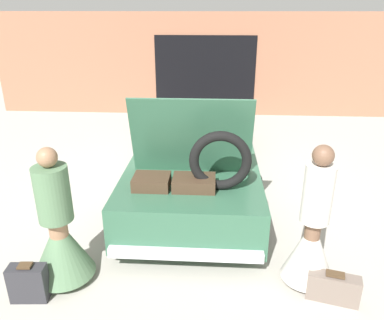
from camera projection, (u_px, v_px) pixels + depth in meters
ground_plane at (197, 177)px, 6.89m from camera, size 40.00×40.00×0.00m
garage_wall_back at (205, 65)px, 10.47m from camera, size 12.00×0.14×2.80m
car at (197, 149)px, 6.67m from camera, size 1.92×5.43×1.87m
person_left at (59, 236)px, 4.11m from camera, size 0.69×0.69×1.61m
person_right at (312, 238)px, 4.04m from camera, size 0.58×0.58×1.66m
suitcase_beside_left_person at (29, 283)px, 3.93m from camera, size 0.40×0.20×0.45m
suitcase_beside_right_person at (333, 288)px, 3.94m from camera, size 0.56×0.29×0.35m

